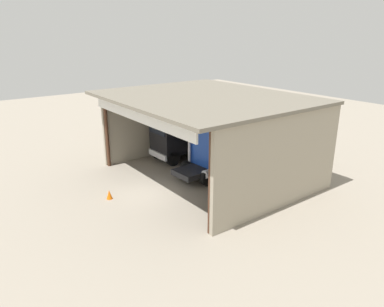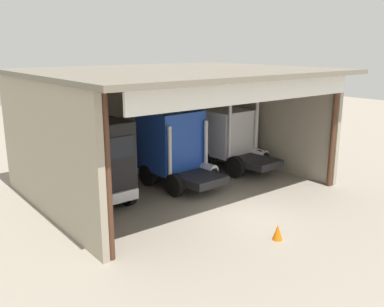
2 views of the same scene
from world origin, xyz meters
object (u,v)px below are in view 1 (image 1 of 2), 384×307
Objects in this scene: truck_black_right_bay at (171,137)px; tool_cart at (227,151)px; traffic_cone at (109,194)px; truck_blue_center_bay at (212,149)px; oil_drum at (278,166)px; truck_white_center_left_bay at (261,167)px.

truck_black_right_bay is 4.61m from tool_cart.
truck_black_right_bay reaches higher than traffic_cone.
traffic_cone is at bearing -99.69° from truck_blue_center_bay.
traffic_cone is (3.48, -6.77, -1.61)m from truck_black_right_bay.
truck_black_right_bay is at bearing -177.06° from truck_blue_center_bay.
traffic_cone is at bearing -105.20° from oil_drum.
truck_white_center_left_bay reaches higher than traffic_cone.
truck_black_right_bay is 4.19× the size of tool_cart.
truck_black_right_bay is 4.70× the size of oil_drum.
tool_cart is at bearing 120.84° from truck_blue_center_bay.
truck_black_right_bay is at bearing -145.06° from oil_drum.
truck_black_right_bay is 7.78m from traffic_cone.
truck_blue_center_bay is (4.30, 0.46, 0.00)m from truck_black_right_bay.
truck_white_center_left_bay is at bearing -64.76° from oil_drum.
truck_white_center_left_bay reaches higher than truck_black_right_bay.
truck_blue_center_bay is at bearing 83.53° from traffic_cone.
tool_cart is (-2.34, 3.47, -1.39)m from truck_blue_center_bay.
traffic_cone is at bearing -81.89° from tool_cart.
oil_drum is 11.77m from traffic_cone.
truck_white_center_left_bay is (8.30, 0.90, -0.17)m from truck_black_right_bay.
oil_drum is (2.27, 4.12, -1.45)m from truck_blue_center_bay.
traffic_cone is at bearing 115.82° from truck_black_right_bay.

